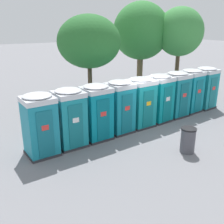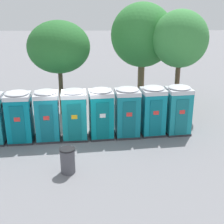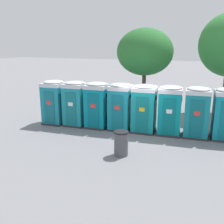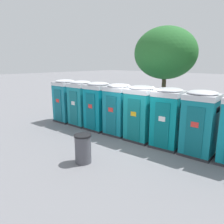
{
  "view_description": "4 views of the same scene",
  "coord_description": "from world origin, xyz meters",
  "px_view_note": "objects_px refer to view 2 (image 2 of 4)",
  "views": [
    {
      "loc": [
        -7.62,
        -10.02,
        5.07
      ],
      "look_at": [
        -1.77,
        0.0,
        1.09
      ],
      "focal_mm": 42.0,
      "sensor_mm": 36.0,
      "label": 1
    },
    {
      "loc": [
        1.31,
        -14.28,
        6.53
      ],
      "look_at": [
        1.84,
        0.35,
        1.29
      ],
      "focal_mm": 50.0,
      "sensor_mm": 36.0,
      "label": 2
    },
    {
      "loc": [
        3.5,
        -12.81,
        4.57
      ],
      "look_at": [
        -1.79,
        0.0,
        0.93
      ],
      "focal_mm": 42.0,
      "sensor_mm": 36.0,
      "label": 3
    },
    {
      "loc": [
        5.8,
        -7.72,
        3.58
      ],
      "look_at": [
        -1.73,
        0.01,
        1.07
      ],
      "focal_mm": 35.0,
      "sensor_mm": 36.0,
      "label": 4
    }
  ],
  "objects_px": {
    "portapotty_3": "(47,115)",
    "street_tree_1": "(180,39)",
    "portapotty_4": "(74,114)",
    "portapotty_6": "(127,112)",
    "portapotty_8": "(178,109)",
    "street_tree_2": "(59,47)",
    "portapotty_2": "(19,116)",
    "portapotty_5": "(101,113)",
    "street_tree_0": "(142,35)",
    "portapotty_7": "(153,110)",
    "trash_can": "(68,160)"
  },
  "relations": [
    {
      "from": "portapotty_2",
      "to": "street_tree_2",
      "type": "distance_m",
      "value": 5.0
    },
    {
      "from": "portapotty_3",
      "to": "street_tree_1",
      "type": "height_order",
      "value": "street_tree_1"
    },
    {
      "from": "trash_can",
      "to": "portapotty_8",
      "type": "bearing_deg",
      "value": 36.0
    },
    {
      "from": "portapotty_3",
      "to": "trash_can",
      "type": "height_order",
      "value": "portapotty_3"
    },
    {
      "from": "portapotty_8",
      "to": "street_tree_2",
      "type": "bearing_deg",
      "value": 153.64
    },
    {
      "from": "portapotty_3",
      "to": "portapotty_6",
      "type": "xyz_separation_m",
      "value": [
        3.94,
        0.34,
        -0.0
      ]
    },
    {
      "from": "portapotty_2",
      "to": "street_tree_1",
      "type": "height_order",
      "value": "street_tree_1"
    },
    {
      "from": "street_tree_0",
      "to": "portapotty_5",
      "type": "bearing_deg",
      "value": -115.97
    },
    {
      "from": "portapotty_5",
      "to": "portapotty_6",
      "type": "bearing_deg",
      "value": 5.25
    },
    {
      "from": "portapotty_5",
      "to": "street_tree_2",
      "type": "bearing_deg",
      "value": 124.06
    },
    {
      "from": "portapotty_2",
      "to": "street_tree_1",
      "type": "distance_m",
      "value": 9.94
    },
    {
      "from": "portapotty_6",
      "to": "trash_can",
      "type": "bearing_deg",
      "value": -126.68
    },
    {
      "from": "portapotty_2",
      "to": "street_tree_2",
      "type": "xyz_separation_m",
      "value": [
        1.57,
        3.86,
        2.75
      ]
    },
    {
      "from": "portapotty_6",
      "to": "portapotty_2",
      "type": "bearing_deg",
      "value": -174.77
    },
    {
      "from": "portapotty_4",
      "to": "portapotty_7",
      "type": "relative_size",
      "value": 1.0
    },
    {
      "from": "portapotty_3",
      "to": "street_tree_0",
      "type": "relative_size",
      "value": 0.39
    },
    {
      "from": "portapotty_5",
      "to": "portapotty_7",
      "type": "distance_m",
      "value": 2.63
    },
    {
      "from": "portapotty_4",
      "to": "portapotty_8",
      "type": "height_order",
      "value": "same"
    },
    {
      "from": "portapotty_3",
      "to": "portapotty_4",
      "type": "xyz_separation_m",
      "value": [
        1.31,
        0.09,
        -0.0
      ]
    },
    {
      "from": "portapotty_8",
      "to": "street_tree_0",
      "type": "xyz_separation_m",
      "value": [
        -1.28,
        5.06,
        3.18
      ]
    },
    {
      "from": "portapotty_6",
      "to": "street_tree_0",
      "type": "distance_m",
      "value": 6.34
    },
    {
      "from": "trash_can",
      "to": "portapotty_5",
      "type": "bearing_deg",
      "value": 68.62
    },
    {
      "from": "portapotty_4",
      "to": "street_tree_1",
      "type": "xyz_separation_m",
      "value": [
        5.92,
        3.74,
        3.15
      ]
    },
    {
      "from": "portapotty_2",
      "to": "portapotty_3",
      "type": "xyz_separation_m",
      "value": [
        1.31,
        0.14,
        0.0
      ]
    },
    {
      "from": "street_tree_1",
      "to": "street_tree_0",
      "type": "bearing_deg",
      "value": 137.13
    },
    {
      "from": "portapotty_5",
      "to": "portapotty_8",
      "type": "xyz_separation_m",
      "value": [
        3.93,
        0.38,
        -0.0
      ]
    },
    {
      "from": "portapotty_8",
      "to": "street_tree_0",
      "type": "distance_m",
      "value": 6.11
    },
    {
      "from": "street_tree_2",
      "to": "portapotty_5",
      "type": "bearing_deg",
      "value": -55.94
    },
    {
      "from": "portapotty_3",
      "to": "street_tree_2",
      "type": "bearing_deg",
      "value": 86.04
    },
    {
      "from": "portapotty_4",
      "to": "trash_can",
      "type": "bearing_deg",
      "value": -90.73
    },
    {
      "from": "portapotty_6",
      "to": "portapotty_8",
      "type": "height_order",
      "value": "same"
    },
    {
      "from": "street_tree_0",
      "to": "street_tree_1",
      "type": "height_order",
      "value": "street_tree_0"
    },
    {
      "from": "portapotty_7",
      "to": "portapotty_5",
      "type": "bearing_deg",
      "value": -173.37
    },
    {
      "from": "portapotty_2",
      "to": "portapotty_7",
      "type": "relative_size",
      "value": 1.0
    },
    {
      "from": "portapotty_2",
      "to": "trash_can",
      "type": "height_order",
      "value": "portapotty_2"
    },
    {
      "from": "portapotty_4",
      "to": "portapotty_8",
      "type": "distance_m",
      "value": 5.27
    },
    {
      "from": "portapotty_6",
      "to": "portapotty_7",
      "type": "relative_size",
      "value": 1.0
    },
    {
      "from": "portapotty_8",
      "to": "street_tree_2",
      "type": "distance_m",
      "value": 7.55
    },
    {
      "from": "portapotty_4",
      "to": "portapotty_6",
      "type": "bearing_deg",
      "value": 5.34
    },
    {
      "from": "portapotty_7",
      "to": "street_tree_2",
      "type": "relative_size",
      "value": 0.46
    },
    {
      "from": "portapotty_2",
      "to": "portapotty_4",
      "type": "height_order",
      "value": "same"
    },
    {
      "from": "portapotty_5",
      "to": "trash_can",
      "type": "height_order",
      "value": "portapotty_5"
    },
    {
      "from": "portapotty_3",
      "to": "portapotty_7",
      "type": "distance_m",
      "value": 5.27
    },
    {
      "from": "portapotty_3",
      "to": "street_tree_1",
      "type": "distance_m",
      "value": 8.78
    },
    {
      "from": "portapotty_4",
      "to": "portapotty_6",
      "type": "distance_m",
      "value": 2.63
    },
    {
      "from": "portapotty_4",
      "to": "portapotty_6",
      "type": "relative_size",
      "value": 1.0
    },
    {
      "from": "portapotty_4",
      "to": "portapotty_7",
      "type": "distance_m",
      "value": 3.95
    },
    {
      "from": "portapotty_7",
      "to": "trash_can",
      "type": "height_order",
      "value": "portapotty_7"
    },
    {
      "from": "portapotty_7",
      "to": "portapotty_4",
      "type": "bearing_deg",
      "value": -173.77
    },
    {
      "from": "street_tree_1",
      "to": "portapotty_7",
      "type": "bearing_deg",
      "value": -121.04
    }
  ]
}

